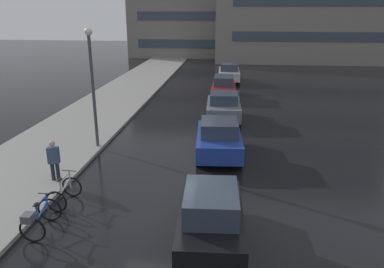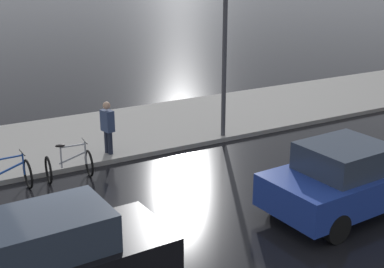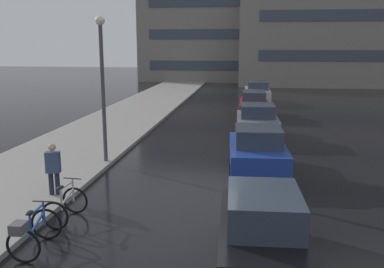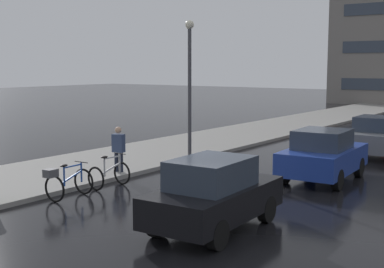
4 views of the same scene
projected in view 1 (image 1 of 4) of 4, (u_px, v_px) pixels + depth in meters
ground_plane at (153, 221)px, 11.43m from camera, size 140.00×140.00×0.00m
sidewalk_kerb at (86, 121)px, 21.46m from camera, size 4.80×60.00×0.14m
bicycle_nearest at (39, 218)px, 10.63m from camera, size 0.80×1.45×1.00m
bicycle_second at (64, 193)px, 12.33m from camera, size 0.80×1.17×1.02m
car_black at (211, 217)px, 10.10m from camera, size 1.88×3.83×1.66m
car_blue at (219, 138)px, 16.28m from camera, size 2.12×3.96×1.67m
car_grey at (224, 107)px, 21.63m from camera, size 2.04×3.82×1.66m
car_red at (224, 86)px, 27.45m from camera, size 1.72×4.06×1.61m
car_silver at (229, 73)px, 33.54m from camera, size 1.94×4.43×1.65m
pedestrian at (54, 160)px, 13.65m from camera, size 0.44×0.31×1.67m
streetlamp at (92, 78)px, 16.42m from camera, size 0.34×0.34×5.44m
building_facade_main at (193, 16)px, 51.47m from camera, size 16.79×7.71×10.92m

